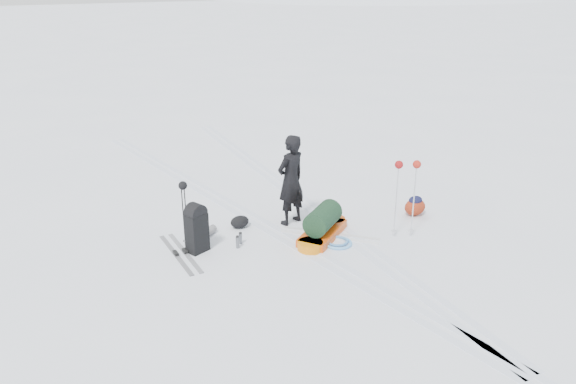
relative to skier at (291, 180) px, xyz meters
name	(u,v)px	position (x,y,z in m)	size (l,w,h in m)	color
ground	(293,242)	(-0.46, -0.79, -0.94)	(200.00, 200.00, 0.00)	white
snow_hill_backdrop	(315,308)	(62.22, 83.23, -69.96)	(359.50, 192.00, 162.45)	white
ski_tracks	(294,219)	(0.15, 0.08, -0.94)	(3.38, 17.97, 0.01)	silver
skier	(291,180)	(0.00, 0.00, 0.00)	(0.69, 0.45, 1.88)	black
pulk_sled	(323,226)	(0.14, -0.92, -0.69)	(1.69, 1.29, 0.65)	#D0470C
expedition_rucksack	(198,228)	(-2.11, -0.08, -0.50)	(0.88, 0.85, 0.95)	black
ski_poles_black	(183,194)	(-2.25, 0.17, 0.13)	(0.16, 0.19, 1.31)	black
ski_poles_silver	(407,173)	(1.48, -1.74, 0.37)	(0.45, 0.33, 1.56)	silver
touring_skis_grey	(180,253)	(-2.48, -0.06, -0.92)	(0.40, 1.78, 0.06)	#999BA1
touring_skis_white	(330,235)	(0.30, -0.95, -0.92)	(1.47, 1.68, 0.07)	white
rope_coil	(338,242)	(0.20, -1.32, -0.91)	(0.62, 0.62, 0.07)	#62ADEF
small_daypack	(415,206)	(2.45, -1.11, -0.74)	(0.49, 0.37, 0.42)	maroon
thermos_pair	(239,240)	(-1.41, -0.36, -0.82)	(0.20, 0.20, 0.25)	slate
stuff_sack	(240,222)	(-1.00, 0.37, -0.82)	(0.48, 0.43, 0.24)	black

